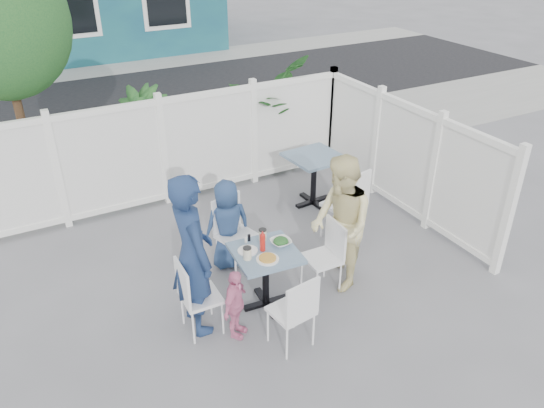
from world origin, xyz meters
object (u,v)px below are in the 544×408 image
spare_table (314,167)px  chair_near (296,308)px  chair_back (233,228)px  boy (228,225)px  chair_right (327,251)px  woman (341,224)px  main_table (266,264)px  toddler (235,305)px  man (192,255)px  chair_left (193,293)px

spare_table → chair_near: size_ratio=0.92×
chair_back → boy: size_ratio=0.81×
chair_right → woman: (0.16, 0.01, 0.30)m
main_table → spare_table: (1.71, 1.73, 0.05)m
chair_back → chair_near: (-0.06, -1.59, -0.04)m
chair_near → toddler: bearing=127.3°
man → toddler: bearing=-141.5°
chair_left → chair_back: (0.85, 0.89, 0.03)m
chair_left → chair_back: 1.23m
boy → spare_table: bearing=-149.5°
spare_table → woman: size_ratio=0.49×
man → boy: (0.74, 0.83, -0.31)m
chair_back → woman: bearing=120.4°
spare_table → toddler: (-2.21, -2.02, -0.20)m
spare_table → chair_left: size_ratio=0.91×
main_table → chair_right: (0.76, -0.05, -0.05)m
woman → boy: (-0.97, 0.94, -0.23)m
spare_table → boy: bearing=-154.5°
chair_back → man: (-0.79, -0.79, 0.34)m
man → woman: man is taller
chair_right → toddler: bearing=101.6°
chair_right → chair_near: 1.06m
chair_left → boy: (0.80, 0.93, 0.07)m
man → woman: 1.71m
chair_back → man: size_ratio=0.52×
spare_table → chair_near: (-1.77, -2.46, -0.10)m
chair_near → boy: 1.62m
chair_near → woman: size_ratio=0.54×
chair_left → boy: size_ratio=0.75×
chair_near → toddler: size_ratio=1.08×
chair_right → man: man is taller
chair_right → man: bearing=86.6°
toddler → chair_left: bearing=101.8°
woman → man: bearing=-79.1°
toddler → chair_right: bearing=-31.3°
main_table → chair_right: 0.77m
spare_table → woman: 1.95m
chair_right → woman: size_ratio=0.53×
chair_right → boy: boy is taller
main_table → chair_right: size_ratio=0.85×
chair_right → man: size_ratio=0.48×
chair_right → spare_table: bearing=-27.1°
spare_table → toddler: size_ratio=0.99×
spare_table → chair_left: chair_left is taller
main_table → chair_back: chair_back is taller
main_table → man: bearing=174.8°
toddler → chair_near: bearing=-87.0°
main_table → man: man is taller
chair_right → chair_near: chair_near is taller
chair_near → man: 1.14m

